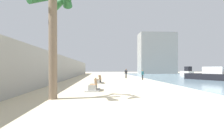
# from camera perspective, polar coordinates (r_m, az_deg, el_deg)

# --- Properties ---
(ground_plane) EXTENTS (120.00, 120.00, 0.00)m
(ground_plane) POSITION_cam_1_polar(r_m,az_deg,el_deg) (28.90, -0.19, -2.97)
(ground_plane) COLOR beige
(seawall) EXTENTS (0.80, 64.00, 3.54)m
(seawall) POSITION_cam_1_polar(r_m,az_deg,el_deg) (29.34, -14.97, 0.53)
(seawall) COLOR #9E9E99
(seawall) RESTS_ON ground
(palm_tree) EXTENTS (2.98, 2.96, 6.93)m
(palm_tree) POSITION_cam_1_polar(r_m,az_deg,el_deg) (10.90, -18.86, 18.23)
(palm_tree) COLOR #7A6651
(palm_tree) RESTS_ON ground
(bench_near) EXTENTS (1.18, 2.14, 0.98)m
(bench_near) POSITION_cam_1_polar(r_m,az_deg,el_deg) (13.79, -6.22, -5.79)
(bench_near) COLOR #9E9E99
(bench_near) RESTS_ON ground
(bench_far) EXTENTS (1.37, 2.23, 0.98)m
(bench_far) POSITION_cam_1_polar(r_m,az_deg,el_deg) (20.39, -4.60, -3.76)
(bench_far) COLOR #9E9E99
(bench_far) RESTS_ON ground
(person_walking) EXTENTS (0.51, 0.26, 1.70)m
(person_walking) POSITION_cam_1_polar(r_m,az_deg,el_deg) (30.84, 4.68, -0.91)
(person_walking) COLOR #333338
(person_walking) RESTS_ON ground
(person_standing) EXTENTS (0.44, 0.36, 1.55)m
(person_standing) POSITION_cam_1_polar(r_m,az_deg,el_deg) (26.92, 10.12, -1.34)
(person_standing) COLOR #333338
(person_standing) RESTS_ON ground
(boat_mid_bay) EXTENTS (4.98, 6.99, 1.97)m
(boat_mid_bay) POSITION_cam_1_polar(r_m,az_deg,el_deg) (29.95, 29.66, -1.46)
(boat_mid_bay) COLOR black
(boat_mid_bay) RESTS_ON water_bay
(boat_far_left) EXTENTS (1.49, 4.87, 2.26)m
(boat_far_left) POSITION_cam_1_polar(r_m,az_deg,el_deg) (50.72, 23.62, -0.55)
(boat_far_left) COLOR beige
(boat_far_left) RESTS_ON water_bay
(harbor_building) EXTENTS (12.00, 6.00, 13.56)m
(harbor_building) POSITION_cam_1_polar(r_m,az_deg,el_deg) (60.10, 14.63, 5.28)
(harbor_building) COLOR gray
(harbor_building) RESTS_ON ground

